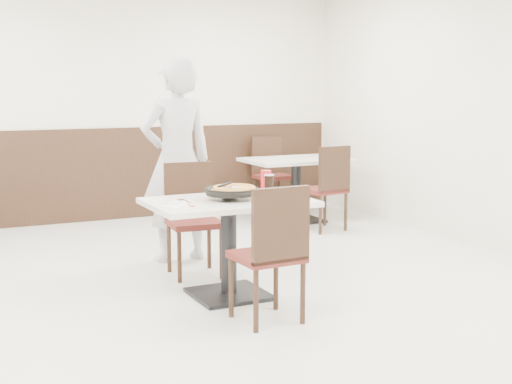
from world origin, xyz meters
name	(u,v)px	position (x,y,z in m)	size (l,w,h in m)	color
floor	(224,295)	(0.00, 0.00, 0.00)	(7.00, 7.00, 0.00)	beige
wall_back	(106,103)	(0.00, 3.50, 1.40)	(6.00, 0.04, 2.80)	beige
wainscot_back	(108,174)	(0.00, 3.48, 0.55)	(5.90, 0.03, 1.10)	black
main_table	(229,248)	(0.03, -0.04, 0.38)	(1.20, 0.80, 0.75)	silver
chair_near	(266,253)	(0.03, -0.67, 0.47)	(0.42, 0.42, 0.95)	black
chair_far	(194,220)	(0.01, 0.65, 0.47)	(0.42, 0.42, 0.95)	black
trivet	(230,196)	(0.07, 0.03, 0.77)	(0.11, 0.11, 0.04)	black
pizza_pan	(232,194)	(0.06, -0.03, 0.79)	(0.39, 0.39, 0.01)	black
pizza	(234,191)	(0.09, -0.01, 0.81)	(0.35, 0.35, 0.02)	gold
pizza_server	(234,187)	(0.07, -0.04, 0.84)	(0.08, 0.10, 0.00)	silver
napkin	(177,206)	(-0.42, -0.14, 0.75)	(0.15, 0.15, 0.00)	silver
side_plate	(178,204)	(-0.39, -0.10, 0.76)	(0.16, 0.16, 0.01)	white
fork	(187,201)	(-0.32, -0.08, 0.77)	(0.02, 0.17, 0.00)	silver
cola_glass	(269,184)	(0.49, 0.20, 0.81)	(0.07, 0.07, 0.13)	black
red_cup	(266,180)	(0.52, 0.31, 0.83)	(0.09, 0.09, 0.16)	red
diner_person	(177,160)	(0.07, 1.22, 0.93)	(0.68, 0.44, 1.86)	silver
bg_table_right	(296,190)	(1.98, 2.42, 0.38)	(1.20, 0.80, 0.75)	silver
bg_chair_right_near	(323,188)	(1.99, 1.83, 0.47)	(0.42, 0.42, 0.95)	black
bg_chair_right_far	(273,175)	(2.02, 3.10, 0.47)	(0.42, 0.42, 0.95)	black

